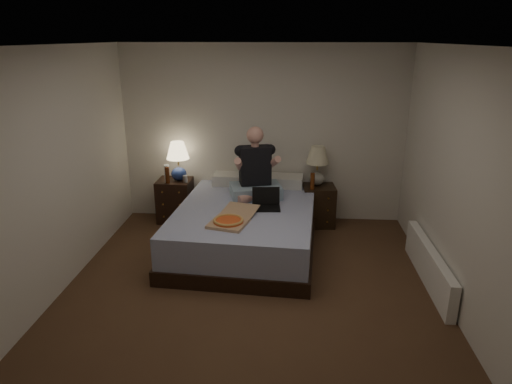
# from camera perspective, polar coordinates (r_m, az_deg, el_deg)

# --- Properties ---
(floor) EXTENTS (4.00, 4.50, 0.00)m
(floor) POSITION_cam_1_polar(r_m,az_deg,el_deg) (4.88, -0.79, -12.97)
(floor) COLOR #533823
(floor) RESTS_ON ground
(ceiling) EXTENTS (4.00, 4.50, 0.00)m
(ceiling) POSITION_cam_1_polar(r_m,az_deg,el_deg) (4.14, -0.95, 17.86)
(ceiling) COLOR white
(ceiling) RESTS_ON ground
(wall_back) EXTENTS (4.00, 0.00, 2.50)m
(wall_back) POSITION_cam_1_polar(r_m,az_deg,el_deg) (6.52, 0.86, 7.17)
(wall_back) COLOR silver
(wall_back) RESTS_ON ground
(wall_front) EXTENTS (4.00, 0.00, 2.50)m
(wall_front) POSITION_cam_1_polar(r_m,az_deg,el_deg) (2.32, -5.85, -15.93)
(wall_front) COLOR silver
(wall_front) RESTS_ON ground
(wall_left) EXTENTS (0.00, 4.50, 2.50)m
(wall_left) POSITION_cam_1_polar(r_m,az_deg,el_deg) (4.94, -24.67, 1.57)
(wall_left) COLOR silver
(wall_left) RESTS_ON ground
(wall_right) EXTENTS (0.00, 4.50, 2.50)m
(wall_right) POSITION_cam_1_polar(r_m,az_deg,el_deg) (4.63, 24.63, 0.51)
(wall_right) COLOR silver
(wall_right) RESTS_ON ground
(bed) EXTENTS (1.83, 2.34, 0.56)m
(bed) POSITION_cam_1_polar(r_m,az_deg,el_deg) (5.81, -1.27, -4.38)
(bed) COLOR #505FA1
(bed) RESTS_ON floor
(nightstand_left) EXTENTS (0.48, 0.44, 0.62)m
(nightstand_left) POSITION_cam_1_polar(r_m,az_deg,el_deg) (6.75, -10.06, -1.02)
(nightstand_left) COLOR black
(nightstand_left) RESTS_ON floor
(nightstand_right) EXTENTS (0.48, 0.44, 0.58)m
(nightstand_right) POSITION_cam_1_polar(r_m,az_deg,el_deg) (6.55, 7.78, -1.70)
(nightstand_right) COLOR black
(nightstand_right) RESTS_ON floor
(lamp_left) EXTENTS (0.34, 0.34, 0.56)m
(lamp_left) POSITION_cam_1_polar(r_m,az_deg,el_deg) (6.56, -9.70, 3.81)
(lamp_left) COLOR navy
(lamp_left) RESTS_ON nightstand_left
(lamp_right) EXTENTS (0.39, 0.39, 0.56)m
(lamp_right) POSITION_cam_1_polar(r_m,az_deg,el_deg) (6.42, 7.66, 3.25)
(lamp_right) COLOR #999990
(lamp_right) RESTS_ON nightstand_right
(water_bottle) EXTENTS (0.07, 0.07, 0.25)m
(water_bottle) POSITION_cam_1_polar(r_m,az_deg,el_deg) (6.55, -11.08, 2.28)
(water_bottle) COLOR silver
(water_bottle) RESTS_ON nightstand_left
(soda_can) EXTENTS (0.07, 0.07, 0.10)m
(soda_can) POSITION_cam_1_polar(r_m,az_deg,el_deg) (6.50, -8.83, 1.61)
(soda_can) COLOR #A9A8A4
(soda_can) RESTS_ON nightstand_left
(beer_bottle_left) EXTENTS (0.06, 0.06, 0.23)m
(beer_bottle_left) POSITION_cam_1_polar(r_m,az_deg,el_deg) (6.50, -11.03, 2.08)
(beer_bottle_left) COLOR #4F220B
(beer_bottle_left) RESTS_ON nightstand_left
(beer_bottle_right) EXTENTS (0.06, 0.06, 0.23)m
(beer_bottle_right) POSITION_cam_1_polar(r_m,az_deg,el_deg) (6.28, 7.06, 1.35)
(beer_bottle_right) COLOR #602A0D
(beer_bottle_right) RESTS_ON nightstand_right
(person) EXTENTS (0.77, 0.66, 0.93)m
(person) POSITION_cam_1_polar(r_m,az_deg,el_deg) (5.92, -0.04, 3.67)
(person) COLOR black
(person) RESTS_ON bed
(laptop) EXTENTS (0.36, 0.31, 0.24)m
(laptop) POSITION_cam_1_polar(r_m,az_deg,el_deg) (5.59, 1.29, -0.97)
(laptop) COLOR black
(laptop) RESTS_ON bed
(pizza_box) EXTENTS (0.58, 0.84, 0.08)m
(pizza_box) POSITION_cam_1_polar(r_m,az_deg,el_deg) (5.16, -3.48, -3.68)
(pizza_box) COLOR tan
(pizza_box) RESTS_ON bed
(radiator) EXTENTS (0.10, 1.60, 0.40)m
(radiator) POSITION_cam_1_polar(r_m,az_deg,el_deg) (5.39, 20.80, -8.59)
(radiator) COLOR white
(radiator) RESTS_ON floor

